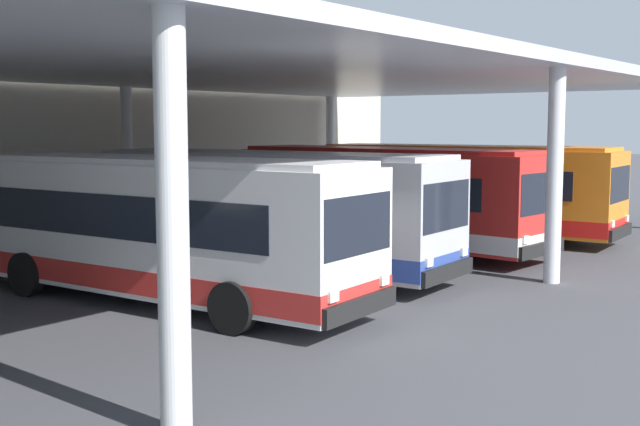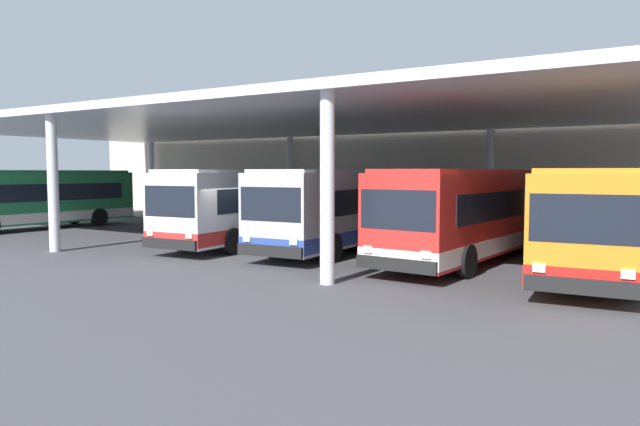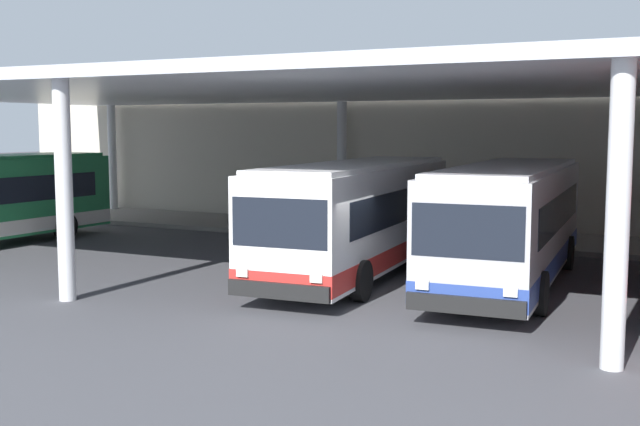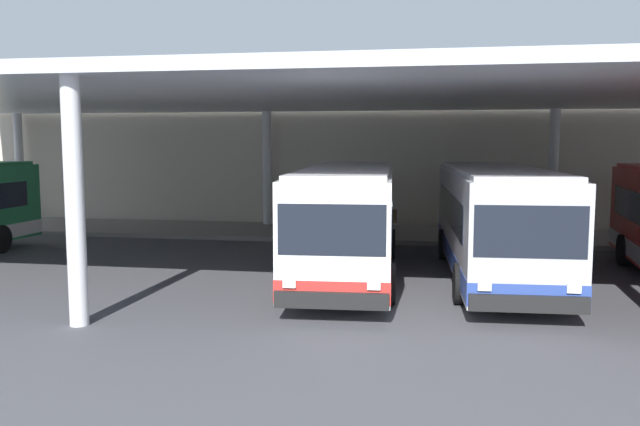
# 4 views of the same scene
# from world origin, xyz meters

# --- Properties ---
(ground_plane) EXTENTS (200.00, 200.00, 0.00)m
(ground_plane) POSITION_xyz_m (0.00, 0.00, 0.00)
(ground_plane) COLOR #47474C
(platform_kerb) EXTENTS (42.00, 4.50, 0.18)m
(platform_kerb) POSITION_xyz_m (0.00, 11.75, 0.09)
(platform_kerb) COLOR gray
(platform_kerb) RESTS_ON ground
(station_building_facade) EXTENTS (48.00, 1.60, 7.00)m
(station_building_facade) POSITION_xyz_m (0.00, 15.00, 3.50)
(station_building_facade) COLOR beige
(station_building_facade) RESTS_ON ground
(canopy_shelter) EXTENTS (40.00, 17.00, 5.55)m
(canopy_shelter) POSITION_xyz_m (0.00, 5.50, 5.31)
(canopy_shelter) COLOR silver
(canopy_shelter) RESTS_ON ground
(bus_second_bay) EXTENTS (3.16, 10.66, 3.17)m
(bus_second_bay) POSITION_xyz_m (-1.18, 3.61, 1.66)
(bus_second_bay) COLOR white
(bus_second_bay) RESTS_ON ground
(bus_middle_bay) EXTENTS (3.08, 10.64, 3.17)m
(bus_middle_bay) POSITION_xyz_m (2.97, 4.03, 1.66)
(bus_middle_bay) COLOR #B7B7BC
(bus_middle_bay) RESTS_ON ground
(bench_waiting) EXTENTS (1.80, 0.45, 0.92)m
(bench_waiting) POSITION_xyz_m (-1.13, 11.82, 0.66)
(bench_waiting) COLOR brown
(bench_waiting) RESTS_ON platform_kerb
(trash_bin) EXTENTS (0.52, 0.52, 0.98)m
(trash_bin) POSITION_xyz_m (2.21, 11.52, 0.68)
(trash_bin) COLOR #33383D
(trash_bin) RESTS_ON platform_kerb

